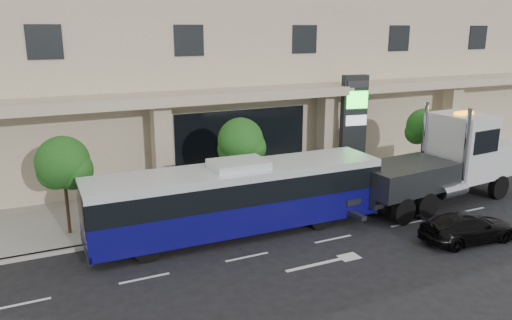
{
  "coord_description": "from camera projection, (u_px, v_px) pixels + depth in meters",
  "views": [
    {
      "loc": [
        -11.3,
        -17.71,
        8.61
      ],
      "look_at": [
        -1.95,
        2.0,
        2.84
      ],
      "focal_mm": 35.0,
      "sensor_mm": 36.0,
      "label": 1
    }
  ],
  "objects": [
    {
      "name": "tree_right",
      "position": [
        424.0,
        129.0,
        28.66
      ],
      "size": [
        2.1,
        2.0,
        4.04
      ],
      "color": "#422B19",
      "rests_on": "sidewalk"
    },
    {
      "name": "signage_pylon",
      "position": [
        353.0,
        125.0,
        28.93
      ],
      "size": [
        1.54,
        0.79,
        5.91
      ],
      "rotation": [
        0.0,
        0.0,
        -0.18
      ],
      "color": "black",
      "rests_on": "sidewalk"
    },
    {
      "name": "city_bus",
      "position": [
        239.0,
        196.0,
        21.3
      ],
      "size": [
        12.87,
        2.91,
        3.25
      ],
      "rotation": [
        0.0,
        0.0,
        -0.02
      ],
      "color": "black",
      "rests_on": "ground"
    },
    {
      "name": "tree_left",
      "position": [
        64.0,
        166.0,
        20.56
      ],
      "size": [
        2.27,
        2.2,
        4.22
      ],
      "color": "#422B19",
      "rests_on": "sidewalk"
    },
    {
      "name": "ground",
      "position": [
        314.0,
        227.0,
        22.35
      ],
      "size": [
        120.0,
        120.0,
        0.0
      ],
      "primitive_type": "plane",
      "color": "black",
      "rests_on": "ground"
    },
    {
      "name": "tree_mid",
      "position": [
        241.0,
        144.0,
        23.84
      ],
      "size": [
        2.28,
        2.2,
        4.38
      ],
      "color": "#422B19",
      "rests_on": "sidewalk"
    },
    {
      "name": "black_sedan",
      "position": [
        468.0,
        227.0,
        20.7
      ],
      "size": [
        4.34,
        2.08,
        1.22
      ],
      "primitive_type": "imported",
      "rotation": [
        0.0,
        0.0,
        1.48
      ],
      "color": "black",
      "rests_on": "ground"
    },
    {
      "name": "tow_truck",
      "position": [
        446.0,
        162.0,
        25.16
      ],
      "size": [
        11.04,
        3.55,
        5.01
      ],
      "rotation": [
        0.0,
        0.0,
        0.09
      ],
      "color": "#2D3033",
      "rests_on": "ground"
    },
    {
      "name": "convention_center",
      "position": [
        196.0,
        7.0,
        33.27
      ],
      "size": [
        60.0,
        17.6,
        20.0
      ],
      "color": "#C5B594",
      "rests_on": "ground"
    },
    {
      "name": "curb",
      "position": [
        292.0,
        211.0,
        24.08
      ],
      "size": [
        120.0,
        0.3,
        0.15
      ],
      "primitive_type": "cube",
      "color": "gray",
      "rests_on": "ground"
    },
    {
      "name": "sidewalk",
      "position": [
        265.0,
        193.0,
        26.7
      ],
      "size": [
        120.0,
        6.0,
        0.15
      ],
      "primitive_type": "cube",
      "color": "gray",
      "rests_on": "ground"
    }
  ]
}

